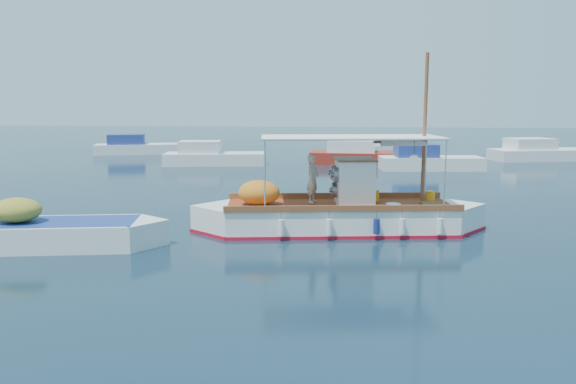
# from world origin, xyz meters

# --- Properties ---
(ground) EXTENTS (160.00, 160.00, 0.00)m
(ground) POSITION_xyz_m (0.00, 0.00, 0.00)
(ground) COLOR black
(ground) RESTS_ON ground
(fishing_caique) EXTENTS (9.52, 3.52, 5.86)m
(fishing_caique) POSITION_xyz_m (0.24, 0.59, 0.51)
(fishing_caique) COLOR white
(fishing_caique) RESTS_ON ground
(dinghy) EXTENTS (6.72, 2.80, 1.67)m
(dinghy) POSITION_xyz_m (-8.05, -2.41, 0.35)
(dinghy) COLOR white
(dinghy) RESTS_ON ground
(bg_boat_nw) EXTENTS (6.99, 3.32, 1.80)m
(bg_boat_nw) POSITION_xyz_m (-8.46, 19.42, 0.49)
(bg_boat_nw) COLOR silver
(bg_boat_nw) RESTS_ON ground
(bg_boat_n) EXTENTS (8.07, 3.19, 1.80)m
(bg_boat_n) POSITION_xyz_m (1.76, 21.31, 0.49)
(bg_boat_n) COLOR maroon
(bg_boat_n) RESTS_ON ground
(bg_boat_ne) EXTENTS (6.43, 2.80, 1.80)m
(bg_boat_ne) POSITION_xyz_m (5.52, 18.13, 0.49)
(bg_boat_ne) COLOR silver
(bg_boat_ne) RESTS_ON ground
(bg_boat_e) EXTENTS (7.98, 4.36, 1.80)m
(bg_boat_e) POSITION_xyz_m (14.50, 24.90, 0.49)
(bg_boat_e) COLOR silver
(bg_boat_e) RESTS_ON ground
(bg_boat_far_w) EXTENTS (7.39, 4.24, 1.80)m
(bg_boat_far_w) POSITION_xyz_m (-16.50, 26.80, 0.49)
(bg_boat_far_w) COLOR silver
(bg_boat_far_w) RESTS_ON ground
(bg_boat_far_n) EXTENTS (5.75, 3.31, 1.80)m
(bg_boat_far_n) POSITION_xyz_m (3.85, 28.02, 0.49)
(bg_boat_far_n) COLOR silver
(bg_boat_far_n) RESTS_ON ground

